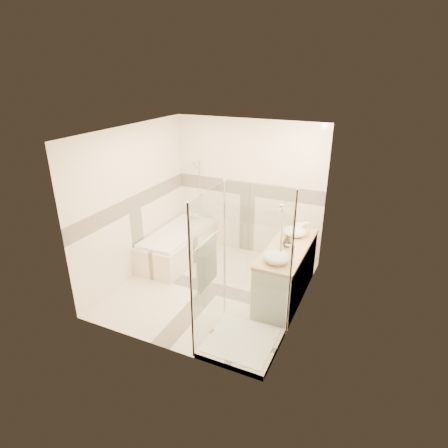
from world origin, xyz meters
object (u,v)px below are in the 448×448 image
at_px(shower_enclosure, 236,307).
at_px(amenity_bottle_b, 287,242).
at_px(amenity_bottle_a, 287,241).
at_px(vanity, 286,271).
at_px(vessel_sink_near, 295,231).
at_px(vessel_sink_far, 276,257).
at_px(bathtub, 178,243).

bearing_deg(shower_enclosure, amenity_bottle_b, 77.73).
bearing_deg(amenity_bottle_a, vanity, 42.45).
height_order(vanity, vessel_sink_near, vessel_sink_near).
xyz_separation_m(vessel_sink_far, amenity_bottle_a, (0.00, 0.51, 0.01)).
bearing_deg(amenity_bottle_b, bathtub, 170.24).
relative_size(amenity_bottle_a, amenity_bottle_b, 1.08).
bearing_deg(amenity_bottle_b, vessel_sink_far, -90.00).
xyz_separation_m(vessel_sink_near, amenity_bottle_b, (0.00, -0.44, 0.01)).
distance_m(shower_enclosure, vessel_sink_near, 1.77).
distance_m(bathtub, vessel_sink_far, 2.39).
relative_size(vessel_sink_near, amenity_bottle_b, 2.19).
bearing_deg(shower_enclosure, vessel_sink_near, 80.85).
height_order(bathtub, vessel_sink_near, vessel_sink_near).
relative_size(vanity, vessel_sink_near, 4.43).
relative_size(vessel_sink_near, amenity_bottle_a, 2.02).
relative_size(bathtub, amenity_bottle_b, 10.18).
relative_size(vanity, shower_enclosure, 0.79).
distance_m(vessel_sink_near, vessel_sink_far, 0.95).
bearing_deg(vanity, bathtub, 170.75).
height_order(bathtub, amenity_bottle_b, amenity_bottle_b).
xyz_separation_m(bathtub, vanity, (2.15, -0.35, 0.12)).
height_order(bathtub, shower_enclosure, shower_enclosure).
xyz_separation_m(vessel_sink_far, amenity_bottle_b, (0.00, 0.51, 0.01)).
xyz_separation_m(bathtub, amenity_bottle_a, (2.13, -0.37, 0.63)).
bearing_deg(amenity_bottle_b, vessel_sink_near, 90.00).
bearing_deg(bathtub, amenity_bottle_b, -9.76).
xyz_separation_m(bathtub, shower_enclosure, (1.86, -1.62, 0.20)).
height_order(shower_enclosure, vessel_sink_far, shower_enclosure).
height_order(amenity_bottle_a, amenity_bottle_b, amenity_bottle_a).
height_order(vessel_sink_near, amenity_bottle_b, amenity_bottle_b).
bearing_deg(vessel_sink_far, amenity_bottle_b, 90.00).
xyz_separation_m(vanity, amenity_bottle_a, (-0.02, -0.02, 0.51)).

